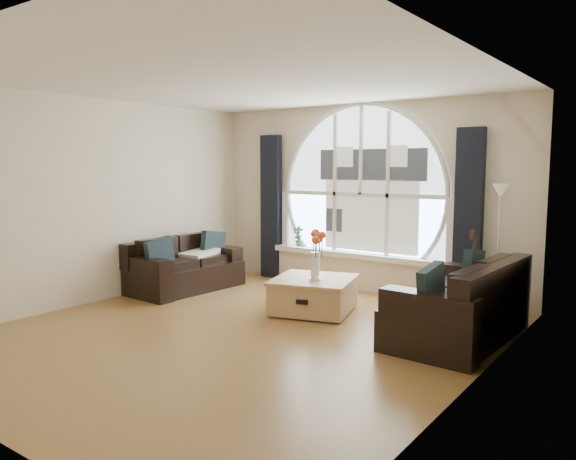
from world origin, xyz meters
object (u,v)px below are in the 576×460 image
(sofa_left, at_px, (186,263))
(floor_lamp, at_px, (498,250))
(potted_plant, at_px, (298,236))
(coffee_chest, at_px, (314,293))
(sofa_right, at_px, (458,301))
(guitar, at_px, (474,272))
(vase_flowers, at_px, (315,249))

(sofa_left, xyz_separation_m, floor_lamp, (4.07, 1.32, 0.40))
(potted_plant, bearing_deg, coffee_chest, -49.06)
(coffee_chest, bearing_deg, floor_lamp, 17.14)
(sofa_right, bearing_deg, coffee_chest, -177.06)
(potted_plant, bearing_deg, guitar, -7.48)
(sofa_right, bearing_deg, vase_flowers, -173.84)
(floor_lamp, distance_m, potted_plant, 3.11)
(sofa_right, xyz_separation_m, coffee_chest, (-1.82, -0.00, -0.17))
(sofa_right, xyz_separation_m, vase_flowers, (-1.73, -0.10, 0.42))
(vase_flowers, bearing_deg, floor_lamp, 37.05)
(coffee_chest, height_order, vase_flowers, vase_flowers)
(coffee_chest, height_order, guitar, guitar)
(floor_lamp, relative_size, potted_plant, 4.91)
(sofa_left, relative_size, guitar, 1.56)
(potted_plant, bearing_deg, vase_flowers, -49.07)
(coffee_chest, relative_size, vase_flowers, 1.36)
(guitar, xyz_separation_m, potted_plant, (-2.88, 0.38, 0.18))
(sofa_right, relative_size, potted_plant, 5.73)
(floor_lamp, bearing_deg, vase_flowers, -142.95)
(sofa_right, distance_m, floor_lamp, 1.31)
(sofa_left, bearing_deg, coffee_chest, 4.85)
(sofa_left, bearing_deg, guitar, 19.24)
(potted_plant, bearing_deg, sofa_right, -25.00)
(guitar, bearing_deg, vase_flowers, -130.58)
(coffee_chest, distance_m, guitar, 1.97)
(vase_flowers, distance_m, floor_lamp, 2.23)
(sofa_left, height_order, floor_lamp, floor_lamp)
(sofa_right, distance_m, guitar, 1.07)
(coffee_chest, distance_m, potted_plant, 1.95)
(sofa_left, height_order, guitar, guitar)
(vase_flowers, height_order, potted_plant, vase_flowers)
(vase_flowers, relative_size, floor_lamp, 0.44)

